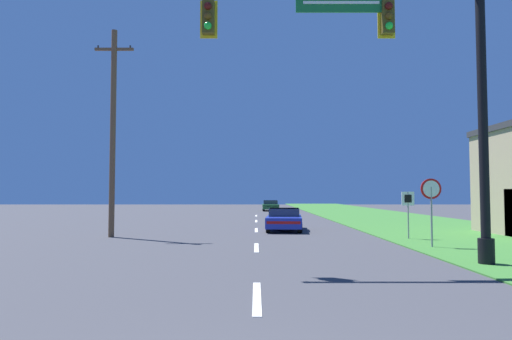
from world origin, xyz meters
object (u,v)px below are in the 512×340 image
route_sign_post (408,204)px  utility_pole_near (113,129)px  stop_sign (431,197)px  far_car (270,206)px  car_ahead (284,219)px  signal_mast (407,76)px

route_sign_post → utility_pole_near: bearing=175.3°
stop_sign → route_sign_post: stop_sign is taller
utility_pole_near → far_car: bearing=75.4°
route_sign_post → utility_pole_near: size_ratio=0.21×
stop_sign → route_sign_post: (0.16, 3.04, -0.34)m
car_ahead → far_car: same height
utility_pole_near → car_ahead: bearing=25.0°
far_car → utility_pole_near: 33.18m
car_ahead → utility_pole_near: size_ratio=0.48×
car_ahead → stop_sign: (4.92, -7.93, 1.26)m
far_car → utility_pole_near: bearing=-104.6°
signal_mast → utility_pole_near: (-10.92, 8.15, -0.36)m
far_car → stop_sign: (4.79, -35.97, 1.26)m
stop_sign → utility_pole_near: 14.06m
signal_mast → utility_pole_near: 13.63m
far_car → utility_pole_near: (-8.29, -31.83, 4.36)m
far_car → stop_sign: stop_sign is taller
far_car → route_sign_post: bearing=-81.5°
far_car → utility_pole_near: utility_pole_near is taller
far_car → route_sign_post: route_sign_post is taller
car_ahead → stop_sign: bearing=-58.2°
far_car → stop_sign: size_ratio=1.82×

